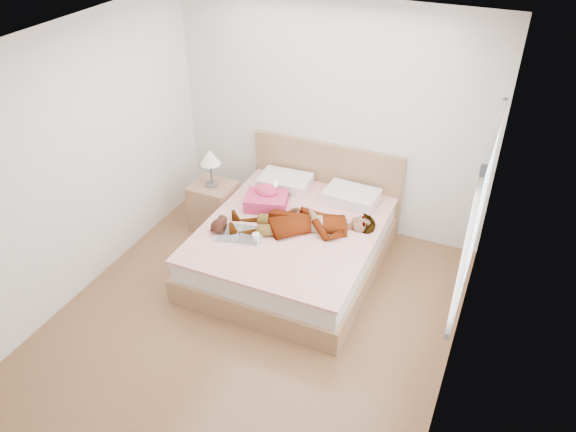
# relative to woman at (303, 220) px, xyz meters

# --- Properties ---
(ground) EXTENTS (4.00, 4.00, 0.00)m
(ground) POSITION_rel_woman_xyz_m (-0.12, -0.97, -0.61)
(ground) COLOR #4B3117
(ground) RESTS_ON ground
(woman) EXTENTS (1.62, 1.13, 0.21)m
(woman) POSITION_rel_woman_xyz_m (0.00, 0.00, 0.00)
(woman) COLOR white
(woman) RESTS_ON bed
(hair) EXTENTS (0.47, 0.56, 0.08)m
(hair) POSITION_rel_woman_xyz_m (-0.57, 0.45, -0.07)
(hair) COLOR black
(hair) RESTS_ON bed
(phone) EXTENTS (0.08, 0.11, 0.06)m
(phone) POSITION_rel_woman_xyz_m (-0.50, 0.40, 0.09)
(phone) COLOR silver
(phone) RESTS_ON bed
(room_shell) EXTENTS (4.00, 4.00, 4.00)m
(room_shell) POSITION_rel_woman_xyz_m (1.66, -0.67, 0.89)
(room_shell) COLOR white
(room_shell) RESTS_ON ground
(bed) EXTENTS (1.80, 2.08, 1.00)m
(bed) POSITION_rel_woman_xyz_m (-0.12, 0.06, -0.34)
(bed) COLOR olive
(bed) RESTS_ON ground
(towel) EXTENTS (0.52, 0.46, 0.23)m
(towel) POSITION_rel_woman_xyz_m (-0.53, 0.23, -0.01)
(towel) COLOR #D13868
(towel) RESTS_ON bed
(magazine) EXTENTS (0.54, 0.41, 0.03)m
(magazine) POSITION_rel_woman_xyz_m (-0.54, -0.38, -0.09)
(magazine) COLOR silver
(magazine) RESTS_ON bed
(coffee_mug) EXTENTS (0.12, 0.09, 0.09)m
(coffee_mug) POSITION_rel_woman_xyz_m (-0.34, -0.40, -0.06)
(coffee_mug) COLOR white
(coffee_mug) RESTS_ON bed
(plush_toy) EXTENTS (0.18, 0.26, 0.14)m
(plush_toy) POSITION_rel_woman_xyz_m (-0.76, -0.39, -0.03)
(plush_toy) COLOR black
(plush_toy) RESTS_ON bed
(nightstand) EXTENTS (0.48, 0.42, 1.02)m
(nightstand) POSITION_rel_woman_xyz_m (-1.24, 0.28, -0.28)
(nightstand) COLOR brown
(nightstand) RESTS_ON ground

